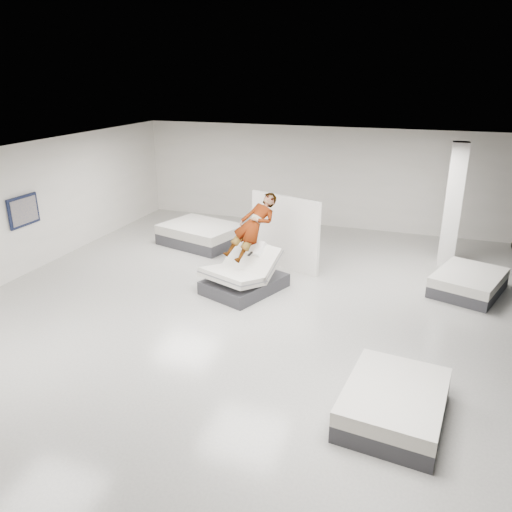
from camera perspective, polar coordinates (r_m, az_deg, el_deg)
name	(u,v)px	position (r m, az deg, el deg)	size (l,w,h in m)	color
room	(243,243)	(9.92, -1.47, 1.53)	(14.00, 14.04, 3.20)	#BBBAB1
hero_bed	(244,277)	(11.53, -1.41, -2.40)	(1.88, 2.13, 1.14)	#323136
person	(253,238)	(11.46, -0.36, 2.03)	(0.66, 0.43, 1.80)	slate
remote	(250,254)	(11.15, -0.68, 0.25)	(0.05, 0.14, 0.03)	black
divider_panel	(284,232)	(12.75, 3.28, 2.71)	(2.09, 0.09, 1.90)	white
flat_bed_right_far	(468,283)	(12.47, 23.10, -2.81)	(1.83, 2.10, 0.48)	#323136
flat_bed_right_near	(394,404)	(7.84, 15.47, -15.95)	(1.57, 1.97, 0.50)	#323136
flat_bed_left_far	(201,234)	(14.80, -6.33, 2.48)	(2.51, 2.14, 0.59)	#323136
column	(453,206)	(13.68, 21.56, 5.37)	(0.40, 0.40, 3.20)	white
wall_poster	(24,211)	(13.50, -25.02, 4.70)	(0.06, 0.95, 0.75)	black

